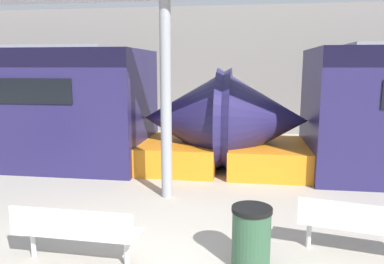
{
  "coord_description": "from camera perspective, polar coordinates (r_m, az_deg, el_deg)",
  "views": [
    {
      "loc": [
        1.36,
        -4.09,
        2.67
      ],
      "look_at": [
        0.31,
        3.05,
        1.4
      ],
      "focal_mm": 35.0,
      "sensor_mm": 36.0,
      "label": 1
    }
  ],
  "objects": [
    {
      "name": "trash_bin",
      "position": [
        5.25,
        9.01,
        -15.5
      ],
      "size": [
        0.54,
        0.54,
        0.84
      ],
      "color": "#2D5138",
      "rests_on": "ground_plane"
    },
    {
      "name": "station_wall",
      "position": [
        15.27,
        3.28,
        9.35
      ],
      "size": [
        56.0,
        0.2,
        5.0
      ],
      "primitive_type": "cube",
      "color": "gray",
      "rests_on": "ground_plane"
    },
    {
      "name": "bench_far",
      "position": [
        5.86,
        24.06,
        -12.56
      ],
      "size": [
        1.7,
        0.77,
        0.83
      ],
      "rotation": [
        0.0,
        0.0,
        -0.21
      ],
      "color": "silver",
      "rests_on": "ground_plane"
    },
    {
      "name": "bench_near",
      "position": [
        5.42,
        -17.42,
        -13.97
      ],
      "size": [
        1.74,
        0.5,
        0.83
      ],
      "rotation": [
        0.0,
        0.0,
        -0.03
      ],
      "color": "silver",
      "rests_on": "ground_plane"
    },
    {
      "name": "support_column_near",
      "position": [
        7.49,
        -3.99,
        4.63
      ],
      "size": [
        0.22,
        0.22,
        3.95
      ],
      "primitive_type": "cylinder",
      "color": "gray",
      "rests_on": "ground_plane"
    }
  ]
}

